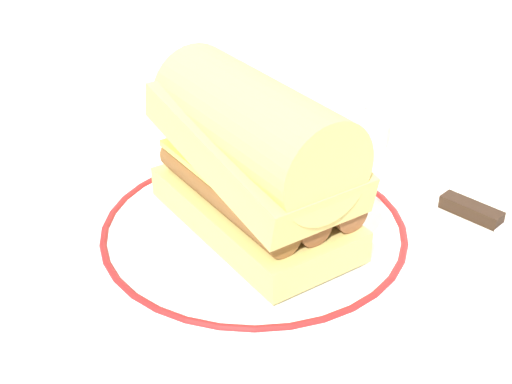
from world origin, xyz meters
TOP-DOWN VIEW (x-y plane):
  - ground_plane at (0.00, 0.00)m, footprint 1.50×1.50m
  - plate at (-0.01, 0.00)m, footprint 0.27×0.27m
  - sausage_sandwich at (-0.01, 0.00)m, footprint 0.20×0.15m
  - salt_shaker at (0.00, 0.19)m, footprint 0.03×0.03m
  - butter_knife at (0.16, 0.13)m, footprint 0.15×0.05m

SIDE VIEW (x-z plane):
  - ground_plane at x=0.00m, z-range 0.00..0.00m
  - butter_knife at x=0.16m, z-range 0.00..0.01m
  - plate at x=-0.01m, z-range 0.00..0.02m
  - salt_shaker at x=0.00m, z-range 0.00..0.07m
  - sausage_sandwich at x=-0.01m, z-range 0.02..0.14m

